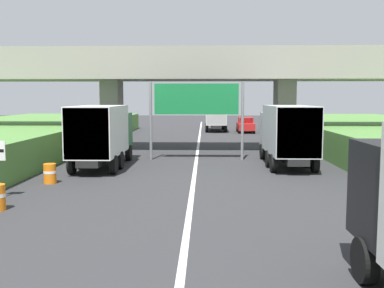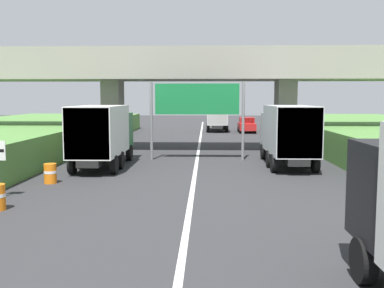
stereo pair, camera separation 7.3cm
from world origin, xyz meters
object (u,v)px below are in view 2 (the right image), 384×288
(truck_silver, at_px, (287,132))
(car_red, at_px, (247,125))
(overhead_highway_sign, at_px, (197,103))
(truck_yellow, at_px, (217,114))
(truck_green, at_px, (103,133))
(construction_barrel_3, at_px, (50,173))
(construction_barrel_4, at_px, (77,159))

(truck_silver, distance_m, car_red, 24.76)
(overhead_highway_sign, bearing_deg, truck_yellow, 85.85)
(truck_green, xyz_separation_m, car_red, (10.25, 25.54, -1.08))
(construction_barrel_3, distance_m, construction_barrel_4, 4.89)
(car_red, bearing_deg, truck_yellow, 142.70)
(construction_barrel_3, bearing_deg, car_red, 69.12)
(truck_yellow, bearing_deg, construction_barrel_3, -104.17)
(overhead_highway_sign, distance_m, car_red, 23.10)
(car_red, distance_m, construction_barrel_3, 32.46)
(construction_barrel_4, bearing_deg, car_red, 65.15)
(truck_green, xyz_separation_m, truck_yellow, (6.97, 28.04, 0.00))
(car_red, height_order, construction_barrel_4, car_red)
(truck_green, relative_size, truck_silver, 1.00)
(truck_silver, bearing_deg, construction_barrel_3, -154.38)
(overhead_highway_sign, relative_size, construction_barrel_3, 6.53)
(truck_silver, xyz_separation_m, truck_yellow, (-3.36, 27.24, 0.00))
(car_red, bearing_deg, truck_green, -111.86)
(overhead_highway_sign, bearing_deg, construction_barrel_4, -155.38)
(overhead_highway_sign, xyz_separation_m, construction_barrel_3, (-6.48, -7.95, -3.06))
(car_red, relative_size, construction_barrel_4, 4.56)
(truck_green, xyz_separation_m, construction_barrel_4, (-1.53, 0.10, -1.47))
(truck_yellow, relative_size, car_red, 1.78)
(car_red, xyz_separation_m, construction_barrel_4, (-11.78, -25.44, -0.40))
(construction_barrel_3, relative_size, construction_barrel_4, 1.00)
(truck_silver, relative_size, truck_yellow, 1.00)
(overhead_highway_sign, height_order, truck_yellow, overhead_highway_sign)
(overhead_highway_sign, xyz_separation_m, construction_barrel_4, (-6.70, -3.07, -3.06))
(truck_yellow, xyz_separation_m, construction_barrel_3, (-8.29, -32.82, -1.47))
(truck_green, bearing_deg, construction_barrel_4, 176.37)
(truck_silver, distance_m, construction_barrel_3, 13.00)
(overhead_highway_sign, relative_size, car_red, 1.43)
(truck_green, relative_size, truck_yellow, 1.00)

